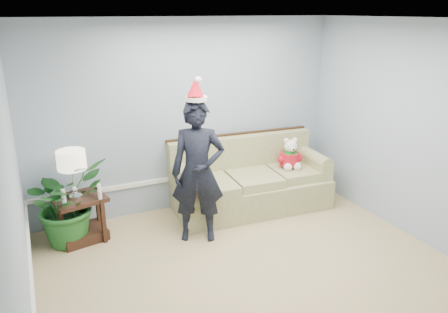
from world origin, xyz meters
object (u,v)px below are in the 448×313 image
sofa (250,183)px  table_lamp (72,162)px  side_table (82,223)px  houseplant (66,203)px  man (198,172)px  teddy_bear (290,157)px

sofa → table_lamp: size_ratio=3.75×
side_table → houseplant: (-0.15, 0.03, 0.30)m
sofa → table_lamp: bearing=-176.8°
sofa → side_table: sofa is taller
table_lamp → man: (1.40, -0.58, -0.15)m
sofa → side_table: bearing=-176.7°
man → teddy_bear: size_ratio=3.81×
table_lamp → teddy_bear: table_lamp is taller
sofa → side_table: size_ratio=3.29×
sofa → houseplant: size_ratio=2.16×
side_table → man: (1.36, -0.57, 0.67)m
houseplant → side_table: bearing=-9.7°
side_table → table_lamp: (-0.03, 0.00, 0.82)m
side_table → table_lamp: table_lamp is taller
table_lamp → teddy_bear: 3.06m
sofa → houseplant: houseplant is taller
sofa → teddy_bear: size_ratio=4.87×
table_lamp → houseplant: bearing=169.3°
table_lamp → man: man is taller
man → teddy_bear: bearing=40.0°
sofa → teddy_bear: bearing=-5.6°
side_table → table_lamp: 0.82m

